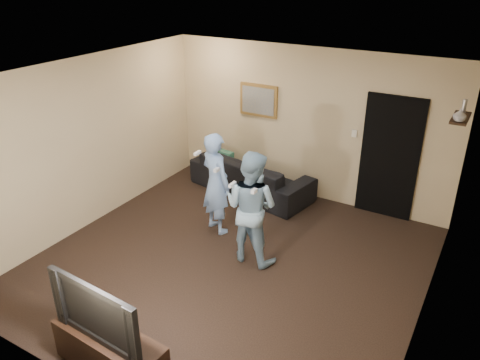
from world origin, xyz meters
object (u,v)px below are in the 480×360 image
Objects in this scene: tv_console at (110,351)px; television at (104,308)px; sofa at (251,175)px; wii_player_left at (216,183)px; wii_player_right at (251,207)px.

television is at bearing 0.00° from tv_console.
television is at bearing 110.78° from sofa.
wii_player_left is at bearing 105.11° from television.
wii_player_left is at bearing 153.74° from wii_player_right.
wii_player_left is 0.99× the size of wii_player_right.
sofa is at bearing 118.87° from wii_player_right.
wii_player_left is at bearing 107.80° from sofa.
tv_console is 2.55m from wii_player_right.
sofa is at bearing 103.67° from television.
television is at bearing -95.54° from wii_player_right.
wii_player_left is 0.92m from wii_player_right.
wii_player_left reaches higher than tv_console.
tv_console is (0.76, -4.30, -0.08)m from sofa.
tv_console is 1.09× the size of television.
wii_player_left is (-0.59, 2.89, -0.01)m from television.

